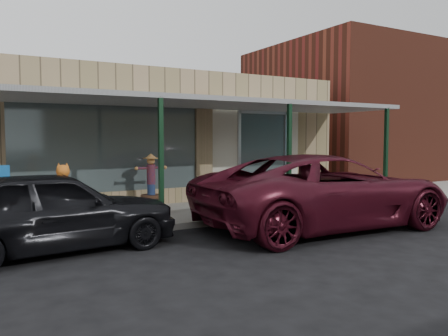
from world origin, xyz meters
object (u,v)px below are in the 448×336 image
barrel_pumpkin (342,190)px  parked_sedan (52,210)px  barrel_scarecrow (151,190)px  handicap_sign (2,191)px  car_maroon (325,191)px

barrel_pumpkin → parked_sedan: 9.47m
barrel_pumpkin → parked_sedan: (-9.23, -2.08, 0.40)m
barrel_scarecrow → handicap_sign: bearing=-137.4°
barrel_scarecrow → car_maroon: bearing=-35.4°
barrel_pumpkin → car_maroon: bearing=-139.5°
barrel_scarecrow → car_maroon: 4.71m
handicap_sign → car_maroon: size_ratio=0.23×
barrel_scarecrow → car_maroon: size_ratio=0.25×
barrel_scarecrow → parked_sedan: (-2.93, -2.89, 0.11)m
parked_sedan → car_maroon: size_ratio=0.75×
barrel_pumpkin → handicap_sign: bearing=-174.0°
barrel_scarecrow → car_maroon: (2.93, -3.68, 0.20)m
barrel_pumpkin → parked_sedan: parked_sedan is taller
barrel_pumpkin → handicap_sign: 10.08m
parked_sedan → handicap_sign: bearing=31.6°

